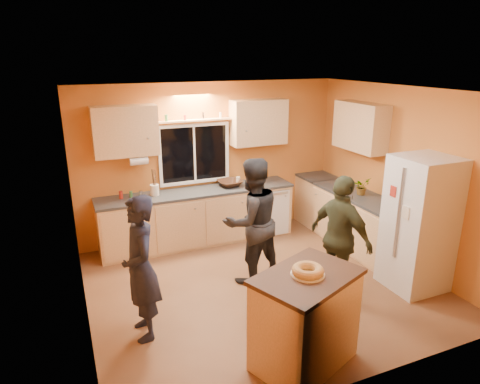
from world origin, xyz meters
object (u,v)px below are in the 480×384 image
person_center (252,221)px  person_right (341,238)px  refrigerator (419,224)px  island (305,319)px  person_left (141,269)px

person_center → person_right: 1.18m
refrigerator → island: (-2.17, -0.75, -0.39)m
person_right → person_left: bearing=73.1°
island → person_right: (1.08, 0.95, 0.30)m
refrigerator → person_right: bearing=169.6°
refrigerator → person_center: refrigerator is taller
person_center → person_right: (0.87, -0.80, -0.06)m
refrigerator → person_center: size_ratio=1.03×
island → person_center: size_ratio=0.70×
person_left → refrigerator: bearing=83.3°
person_left → person_center: (1.61, 0.65, 0.05)m
refrigerator → person_right: refrigerator is taller
person_left → person_center: 1.74m
island → refrigerator: bearing=-3.2°
refrigerator → person_right: 1.11m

